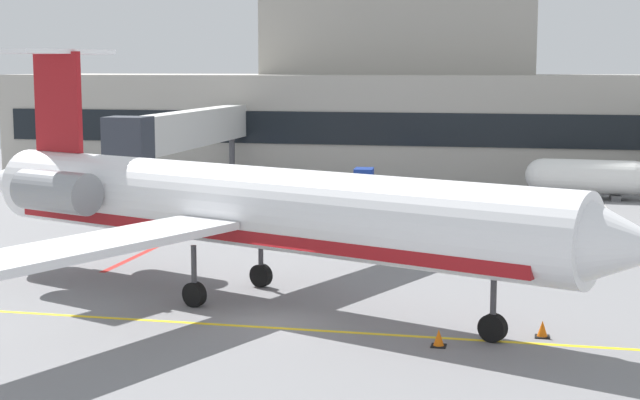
{
  "coord_description": "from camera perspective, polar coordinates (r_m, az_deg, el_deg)",
  "views": [
    {
      "loc": [
        8.44,
        -31.7,
        8.63
      ],
      "look_at": [
        -0.48,
        8.22,
        3.0
      ],
      "focal_mm": 54.75,
      "sensor_mm": 36.0,
      "label": 1
    }
  ],
  "objects": [
    {
      "name": "ground",
      "position": [
        33.94,
        -2.25,
        -6.99
      ],
      "size": [
        120.0,
        120.0,
        0.11
      ],
      "color": "slate"
    },
    {
      "name": "baggage_tug",
      "position": [
        46.99,
        16.28,
        -1.86
      ],
      "size": [
        3.41,
        2.28,
        2.15
      ],
      "color": "silver",
      "rests_on": "ground"
    },
    {
      "name": "safety_cone_alpha",
      "position": [
        32.32,
        12.87,
        -7.4
      ],
      "size": [
        0.47,
        0.47,
        0.55
      ],
      "color": "orange",
      "rests_on": "ground"
    },
    {
      "name": "terminal_building",
      "position": [
        79.83,
        4.5,
        6.8
      ],
      "size": [
        62.82,
        14.13,
        21.75
      ],
      "color": "#ADA89E",
      "rests_on": "ground"
    },
    {
      "name": "belt_loader",
      "position": [
        62.56,
        -9.35,
        0.67
      ],
      "size": [
        3.56,
        4.4,
        2.04
      ],
      "color": "#19389E",
      "rests_on": "ground"
    },
    {
      "name": "pushback_tractor",
      "position": [
        61.3,
        3.03,
        0.69
      ],
      "size": [
        3.02,
        2.37,
        2.27
      ],
      "color": "#19389E",
      "rests_on": "ground"
    },
    {
      "name": "safety_cone_charlie",
      "position": [
        30.74,
        6.95,
        -8.05
      ],
      "size": [
        0.47,
        0.47,
        0.55
      ],
      "color": "orange",
      "rests_on": "ground"
    },
    {
      "name": "regional_jet",
      "position": [
        36.07,
        -4.49,
        -0.38
      ],
      "size": [
        29.85,
        23.41,
        9.33
      ],
      "color": "white",
      "rests_on": "ground"
    },
    {
      "name": "safety_cone_bravo",
      "position": [
        44.25,
        7.39,
        -3.15
      ],
      "size": [
        0.47,
        0.47,
        0.55
      ],
      "color": "orange",
      "rests_on": "ground"
    },
    {
      "name": "fuel_tank",
      "position": [
        65.93,
        15.38,
        1.31
      ],
      "size": [
        8.04,
        2.75,
        2.6
      ],
      "color": "white",
      "rests_on": "ground"
    },
    {
      "name": "jet_bridge_east",
      "position": [
        64.38,
        -7.92,
        4.04
      ],
      "size": [
        2.4,
        21.55,
        5.81
      ],
      "color": "silver",
      "rests_on": "ground"
    }
  ]
}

